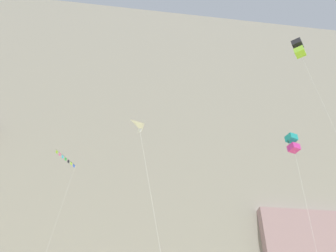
# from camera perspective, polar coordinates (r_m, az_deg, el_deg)

# --- Properties ---
(cliff_face) EXTENTS (180.00, 33.10, 77.02)m
(cliff_face) POSITION_cam_1_polar(r_m,az_deg,el_deg) (76.46, -4.86, -9.19)
(cliff_face) COLOR gray
(cliff_face) RESTS_ON ground
(kite_banner_low_center) EXTENTS (2.55, 3.23, 24.86)m
(kite_banner_low_center) POSITION_cam_1_polar(r_m,az_deg,el_deg) (42.08, -16.32, -8.36)
(kite_banner_low_center) COLOR black
(kite_banner_low_center) RESTS_ON ground
(kite_box_upper_right) EXTENTS (2.49, 3.09, 21.05)m
(kite_box_upper_right) POSITION_cam_1_polar(r_m,az_deg,el_deg) (33.56, 18.62, -2.58)
(kite_box_upper_right) COLOR teal
(kite_box_upper_right) RESTS_ON ground
(kite_delta_mid_center) EXTENTS (3.24, 4.09, 19.03)m
(kite_delta_mid_center) POSITION_cam_1_polar(r_m,az_deg,el_deg) (27.32, -3.53, -1.68)
(kite_delta_mid_center) COLOR white
(kite_delta_mid_center) RESTS_ON ground
(kite_box_upper_left) EXTENTS (2.13, 2.74, 34.38)m
(kite_box_upper_left) POSITION_cam_1_polar(r_m,az_deg,el_deg) (43.58, 19.46, 11.17)
(kite_box_upper_left) COLOR black
(kite_box_upper_left) RESTS_ON ground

